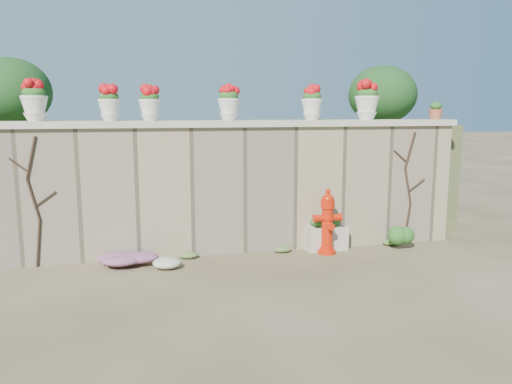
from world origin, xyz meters
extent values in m
plane|color=#4E4027|center=(0.00, 0.00, 0.00)|extent=(80.00, 80.00, 0.00)
cube|color=gray|center=(0.00, 1.80, 1.00)|extent=(8.00, 0.40, 2.00)
cube|color=beige|center=(0.00, 1.80, 2.05)|extent=(8.10, 0.52, 0.10)
cube|color=#384C23|center=(0.00, 5.00, 1.00)|extent=(9.00, 6.00, 2.00)
ellipsoid|color=#143814|center=(-3.20, 3.00, 2.55)|extent=(1.30, 1.30, 1.10)
ellipsoid|color=#143814|center=(3.40, 3.00, 2.55)|extent=(1.30, 1.30, 1.10)
cylinder|color=black|center=(-2.66, 1.58, 0.35)|extent=(0.12, 0.04, 0.70)
cylinder|color=black|center=(-2.69, 1.58, 1.00)|extent=(0.17, 0.04, 0.61)
cylinder|color=black|center=(-2.67, 1.58, 1.60)|extent=(0.18, 0.04, 0.61)
cylinder|color=black|center=(-2.52, 1.58, 1.00)|extent=(0.30, 0.02, 0.22)
cylinder|color=black|center=(-2.85, 1.58, 1.50)|extent=(0.25, 0.02, 0.21)
cylinder|color=black|center=(3.24, 1.58, 0.35)|extent=(0.12, 0.04, 0.70)
cylinder|color=black|center=(3.22, 1.58, 1.00)|extent=(0.17, 0.04, 0.61)
cylinder|color=black|center=(3.23, 1.58, 1.60)|extent=(0.18, 0.04, 0.61)
cylinder|color=black|center=(3.38, 1.58, 1.00)|extent=(0.30, 0.02, 0.22)
cylinder|color=black|center=(3.05, 1.58, 1.50)|extent=(0.25, 0.02, 0.21)
cylinder|color=red|center=(1.67, 1.30, 0.03)|extent=(0.29, 0.29, 0.05)
cylinder|color=red|center=(1.67, 1.30, 0.42)|extent=(0.18, 0.18, 0.65)
cylinder|color=red|center=(1.67, 1.30, 0.58)|extent=(0.22, 0.22, 0.04)
cylinder|color=red|center=(1.67, 1.30, 0.80)|extent=(0.22, 0.22, 0.13)
ellipsoid|color=red|center=(1.67, 1.30, 0.90)|extent=(0.20, 0.20, 0.15)
cylinder|color=red|center=(1.67, 1.30, 0.99)|extent=(0.07, 0.07, 0.10)
cylinder|color=red|center=(1.53, 1.30, 0.58)|extent=(0.15, 0.11, 0.10)
cylinder|color=red|center=(1.82, 1.30, 0.58)|extent=(0.15, 0.11, 0.10)
cylinder|color=red|center=(1.67, 1.18, 0.47)|extent=(0.10, 0.11, 0.09)
cube|color=beige|center=(1.74, 1.55, 0.19)|extent=(0.68, 0.42, 0.39)
ellipsoid|color=#1E5119|center=(1.74, 1.55, 0.46)|extent=(0.52, 0.33, 0.20)
ellipsoid|color=#1E5119|center=(2.91, 1.28, 0.26)|extent=(0.55, 0.50, 0.53)
ellipsoid|color=#BB25A3|center=(-1.36, 1.31, 0.13)|extent=(0.99, 0.66, 0.26)
ellipsoid|color=white|center=(-0.83, 1.07, 0.09)|extent=(0.51, 0.41, 0.18)
ellipsoid|color=#1E5119|center=(-2.62, 1.80, 2.50)|extent=(0.32, 0.32, 0.19)
ellipsoid|color=red|center=(-2.62, 1.80, 2.58)|extent=(0.28, 0.28, 0.20)
ellipsoid|color=#1E5119|center=(-1.59, 1.80, 2.45)|extent=(0.28, 0.28, 0.17)
ellipsoid|color=red|center=(-1.59, 1.80, 2.52)|extent=(0.25, 0.25, 0.18)
ellipsoid|color=#1E5119|center=(-1.01, 1.80, 2.45)|extent=(0.28, 0.28, 0.17)
ellipsoid|color=red|center=(-1.01, 1.80, 2.53)|extent=(0.25, 0.25, 0.18)
ellipsoid|color=#1E5119|center=(0.20, 1.80, 2.48)|extent=(0.30, 0.30, 0.18)
ellipsoid|color=red|center=(0.20, 1.80, 2.55)|extent=(0.26, 0.26, 0.19)
ellipsoid|color=#1E5119|center=(1.56, 1.80, 2.48)|extent=(0.30, 0.30, 0.18)
ellipsoid|color=red|center=(1.56, 1.80, 2.55)|extent=(0.26, 0.26, 0.19)
ellipsoid|color=#1E5119|center=(2.52, 1.80, 2.53)|extent=(0.35, 0.35, 0.21)
ellipsoid|color=red|center=(2.52, 1.80, 2.62)|extent=(0.30, 0.30, 0.22)
ellipsoid|color=#1E5119|center=(3.80, 1.80, 2.32)|extent=(0.20, 0.20, 0.14)
camera|label=1|loc=(-1.15, -5.96, 2.26)|focal=35.00mm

